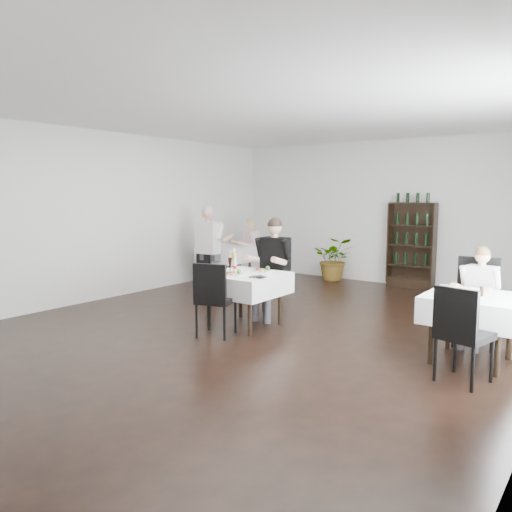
# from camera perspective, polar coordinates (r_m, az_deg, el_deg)

# --- Properties ---
(room_shell) EXTENTS (9.00, 9.00, 9.00)m
(room_shell) POSITION_cam_1_polar(r_m,az_deg,el_deg) (6.85, 0.67, 3.82)
(room_shell) COLOR black
(room_shell) RESTS_ON ground
(wine_shelf) EXTENTS (0.90, 0.28, 1.75)m
(wine_shelf) POSITION_cam_1_polar(r_m,az_deg,el_deg) (10.49, 17.32, 1.09)
(wine_shelf) COLOR black
(wine_shelf) RESTS_ON ground
(main_table) EXTENTS (1.03, 1.03, 0.77)m
(main_table) POSITION_cam_1_polar(r_m,az_deg,el_deg) (7.13, -1.30, -3.16)
(main_table) COLOR black
(main_table) RESTS_ON ground
(left_table) EXTENTS (0.98, 0.98, 0.77)m
(left_table) POSITION_cam_1_polar(r_m,az_deg,el_deg) (10.55, -3.33, 0.20)
(left_table) COLOR black
(left_table) RESTS_ON ground
(right_table) EXTENTS (0.98, 0.98, 0.77)m
(right_table) POSITION_cam_1_polar(r_m,az_deg,el_deg) (6.13, 23.50, -5.49)
(right_table) COLOR black
(right_table) RESTS_ON ground
(potted_tree) EXTENTS (1.09, 1.03, 0.95)m
(potted_tree) POSITION_cam_1_polar(r_m,az_deg,el_deg) (11.03, 8.94, -0.32)
(potted_tree) COLOR #1E511B
(potted_tree) RESTS_ON ground
(main_chair_far) EXTENTS (0.40, 0.40, 0.88)m
(main_chair_far) POSITION_cam_1_polar(r_m,az_deg,el_deg) (7.81, 1.45, -3.15)
(main_chair_far) COLOR black
(main_chair_far) RESTS_ON ground
(main_chair_near) EXTENTS (0.57, 0.57, 1.00)m
(main_chair_near) POSITION_cam_1_polar(r_m,az_deg,el_deg) (6.62, -4.86, -4.45)
(main_chair_near) COLOR black
(main_chair_near) RESTS_ON ground
(left_chair_far) EXTENTS (0.46, 0.46, 0.92)m
(left_chair_far) POSITION_cam_1_polar(r_m,az_deg,el_deg) (11.20, -0.51, 0.13)
(left_chair_far) COLOR black
(left_chair_far) RESTS_ON ground
(left_chair_near) EXTENTS (0.44, 0.44, 0.86)m
(left_chair_near) POSITION_cam_1_polar(r_m,az_deg,el_deg) (10.17, -5.58, -0.82)
(left_chair_near) COLOR black
(left_chair_near) RESTS_ON ground
(right_chair_far) EXTENTS (0.56, 0.57, 1.10)m
(right_chair_far) POSITION_cam_1_polar(r_m,az_deg,el_deg) (6.89, 23.90, -4.12)
(right_chair_far) COLOR black
(right_chair_far) RESTS_ON ground
(right_chair_near) EXTENTS (0.55, 0.55, 0.99)m
(right_chair_near) POSITION_cam_1_polar(r_m,az_deg,el_deg) (5.40, 22.37, -7.70)
(right_chair_near) COLOR black
(right_chair_near) RESTS_ON ground
(diner_main) EXTENTS (0.58, 0.58, 1.53)m
(diner_main) POSITION_cam_1_polar(r_m,az_deg,el_deg) (7.54, 1.84, -0.52)
(diner_main) COLOR #3F4047
(diner_main) RESTS_ON ground
(diner_left_far) EXTENTS (0.61, 0.64, 1.36)m
(diner_left_far) POSITION_cam_1_polar(r_m,az_deg,el_deg) (10.91, -0.97, 1.34)
(diner_left_far) COLOR #3F4047
(diner_left_far) RESTS_ON ground
(diner_left_near) EXTENTS (0.64, 0.64, 1.66)m
(diner_left_near) POSITION_cam_1_polar(r_m,az_deg,el_deg) (10.04, -5.19, 1.80)
(diner_left_near) COLOR #3F4047
(diner_left_near) RESTS_ON ground
(diner_right_far) EXTENTS (0.51, 0.53, 1.26)m
(diner_right_far) POSITION_cam_1_polar(r_m,az_deg,el_deg) (6.72, 24.10, -3.49)
(diner_right_far) COLOR #3F4047
(diner_right_far) RESTS_ON ground
(plate_far) EXTENTS (0.29, 0.29, 0.08)m
(plate_far) POSITION_cam_1_polar(r_m,az_deg,el_deg) (7.25, 0.77, -1.64)
(plate_far) COLOR white
(plate_far) RESTS_ON main_table
(plate_near) EXTENTS (0.33, 0.33, 0.08)m
(plate_near) POSITION_cam_1_polar(r_m,az_deg,el_deg) (6.94, -2.58, -2.04)
(plate_near) COLOR white
(plate_near) RESTS_ON main_table
(pilsner_dark) EXTENTS (0.06, 0.06, 0.26)m
(pilsner_dark) POSITION_cam_1_polar(r_m,az_deg,el_deg) (7.20, -2.99, -1.00)
(pilsner_dark) COLOR black
(pilsner_dark) RESTS_ON main_table
(pilsner_lager) EXTENTS (0.08, 0.08, 0.34)m
(pilsner_lager) POSITION_cam_1_polar(r_m,az_deg,el_deg) (7.27, -2.52, -0.66)
(pilsner_lager) COLOR gold
(pilsner_lager) RESTS_ON main_table
(coke_bottle) EXTENTS (0.05, 0.05, 0.21)m
(coke_bottle) POSITION_cam_1_polar(r_m,az_deg,el_deg) (7.20, -2.43, -1.17)
(coke_bottle) COLOR silver
(coke_bottle) RESTS_ON main_table
(napkin_cutlery) EXTENTS (0.21, 0.23, 0.02)m
(napkin_cutlery) POSITION_cam_1_polar(r_m,az_deg,el_deg) (6.75, 0.18, -2.40)
(napkin_cutlery) COLOR black
(napkin_cutlery) RESTS_ON main_table
(pepper_mill) EXTENTS (0.04, 0.04, 0.11)m
(pepper_mill) POSITION_cam_1_polar(r_m,az_deg,el_deg) (6.06, 24.38, -3.70)
(pepper_mill) COLOR black
(pepper_mill) RESTS_ON right_table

